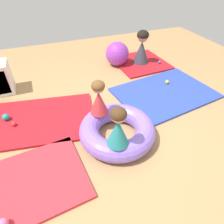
% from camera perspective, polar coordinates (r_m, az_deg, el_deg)
% --- Properties ---
extents(ground_plane, '(8.00, 8.00, 0.00)m').
position_cam_1_polar(ground_plane, '(3.00, 2.49, -4.71)').
color(ground_plane, tan).
extents(gym_mat_far_right, '(1.89, 1.47, 0.04)m').
position_cam_1_polar(gym_mat_far_right, '(3.85, 14.94, 5.36)').
color(gym_mat_far_right, '#2D47B7').
rests_on(gym_mat_far_right, ground).
extents(gym_mat_center_rear, '(1.91, 1.40, 0.04)m').
position_cam_1_polar(gym_mat_center_rear, '(3.32, -20.55, -2.18)').
color(gym_mat_center_rear, '#B21923').
rests_on(gym_mat_center_rear, ground).
extents(gym_mat_near_left, '(1.78, 1.13, 0.04)m').
position_cam_1_polar(gym_mat_near_left, '(2.61, -27.64, -19.74)').
color(gym_mat_near_left, red).
rests_on(gym_mat_near_left, ground).
extents(gym_mat_far_left, '(1.19, 1.21, 0.04)m').
position_cam_1_polar(gym_mat_far_left, '(4.89, 8.16, 13.89)').
color(gym_mat_far_left, '#B21923').
rests_on(gym_mat_far_left, ground).
extents(inflatable_cushion, '(1.06, 1.06, 0.28)m').
position_cam_1_polar(inflatable_cushion, '(2.78, 1.50, -5.28)').
color(inflatable_cushion, '#8466E0').
rests_on(inflatable_cushion, ground).
extents(child_in_red, '(0.34, 0.34, 0.51)m').
position_cam_1_polar(child_in_red, '(2.72, -3.86, 4.14)').
color(child_in_red, red).
rests_on(child_in_red, inflatable_cushion).
extents(child_in_teal, '(0.36, 0.36, 0.52)m').
position_cam_1_polar(child_in_teal, '(2.25, 1.77, -4.42)').
color(child_in_teal, teal).
rests_on(child_in_teal, inflatable_cushion).
extents(adult_seated, '(0.48, 0.48, 0.73)m').
position_cam_1_polar(adult_seated, '(4.74, 8.59, 17.98)').
color(adult_seated, '#383842').
rests_on(adult_seated, gym_mat_far_left).
extents(play_ball_pink, '(0.11, 0.11, 0.11)m').
position_cam_1_polar(play_ball_pink, '(2.37, -28.98, -26.35)').
color(play_ball_pink, pink).
rests_on(play_ball_pink, gym_mat_near_left).
extents(play_ball_blue, '(0.06, 0.06, 0.06)m').
position_cam_1_polar(play_ball_blue, '(4.87, 13.51, 13.79)').
color(play_ball_blue, blue).
rests_on(play_ball_blue, gym_mat_far_left).
extents(play_ball_yellow, '(0.07, 0.07, 0.07)m').
position_cam_1_polar(play_ball_yellow, '(4.09, 15.60, 8.35)').
color(play_ball_yellow, yellow).
rests_on(play_ball_yellow, gym_mat_far_right).
extents(play_ball_teal, '(0.10, 0.10, 0.10)m').
position_cam_1_polar(play_ball_teal, '(3.46, -28.30, -1.32)').
color(play_ball_teal, teal).
rests_on(play_ball_teal, gym_mat_center_rear).
extents(play_ball_red, '(0.07, 0.07, 0.07)m').
position_cam_1_polar(play_ball_red, '(3.31, -26.50, -3.11)').
color(play_ball_red, red).
rests_on(play_ball_red, gym_mat_center_rear).
extents(exercise_ball_large, '(0.53, 0.53, 0.53)m').
position_cam_1_polar(exercise_ball_large, '(4.68, 1.53, 16.41)').
color(exercise_ball_large, purple).
rests_on(exercise_ball_large, ground).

